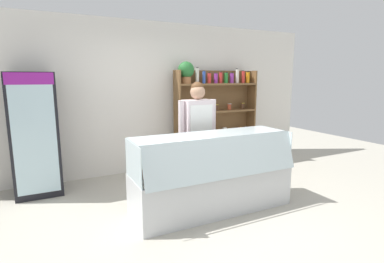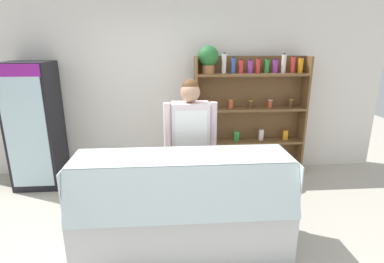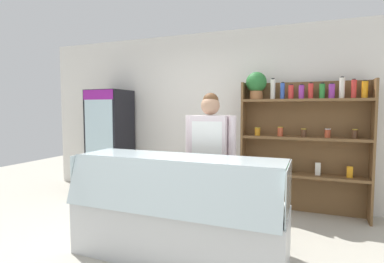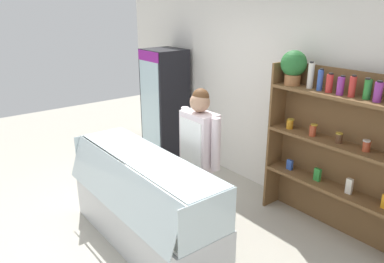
{
  "view_description": "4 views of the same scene",
  "coord_description": "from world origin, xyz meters",
  "px_view_note": "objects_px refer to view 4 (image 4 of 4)",
  "views": [
    {
      "loc": [
        -1.82,
        -3.18,
        1.72
      ],
      "look_at": [
        0.07,
        0.59,
        0.96
      ],
      "focal_mm": 28.0,
      "sensor_mm": 36.0,
      "label": 1
    },
    {
      "loc": [
        -0.03,
        -2.59,
        2.03
      ],
      "look_at": [
        0.2,
        0.44,
        1.13
      ],
      "focal_mm": 28.0,
      "sensor_mm": 36.0,
      "label": 2
    },
    {
      "loc": [
        1.28,
        -2.59,
        1.47
      ],
      "look_at": [
        0.02,
        0.57,
        1.22
      ],
      "focal_mm": 28.0,
      "sensor_mm": 36.0,
      "label": 3
    },
    {
      "loc": [
        3.16,
        -1.74,
        2.5
      ],
      "look_at": [
        0.25,
        0.54,
        1.23
      ],
      "focal_mm": 35.0,
      "sensor_mm": 36.0,
      "label": 4
    }
  ],
  "objects_px": {
    "shelving_unit": "(333,134)",
    "shop_clerk": "(199,149)",
    "drinks_fridge": "(165,103)",
    "deli_display_case": "(145,217)"
  },
  "relations": [
    {
      "from": "deli_display_case",
      "to": "shelving_unit",
      "type": "bearing_deg",
      "value": 60.27
    },
    {
      "from": "deli_display_case",
      "to": "shop_clerk",
      "type": "relative_size",
      "value": 1.26
    },
    {
      "from": "shelving_unit",
      "to": "shop_clerk",
      "type": "relative_size",
      "value": 1.21
    },
    {
      "from": "drinks_fridge",
      "to": "shelving_unit",
      "type": "bearing_deg",
      "value": 2.59
    },
    {
      "from": "deli_display_case",
      "to": "shop_clerk",
      "type": "xyz_separation_m",
      "value": [
        0.13,
        0.65,
        0.67
      ]
    },
    {
      "from": "drinks_fridge",
      "to": "shop_clerk",
      "type": "height_order",
      "value": "drinks_fridge"
    },
    {
      "from": "shelving_unit",
      "to": "deli_display_case",
      "type": "height_order",
      "value": "shelving_unit"
    },
    {
      "from": "deli_display_case",
      "to": "shop_clerk",
      "type": "bearing_deg",
      "value": 78.99
    },
    {
      "from": "drinks_fridge",
      "to": "deli_display_case",
      "type": "bearing_deg",
      "value": -39.18
    },
    {
      "from": "drinks_fridge",
      "to": "shop_clerk",
      "type": "relative_size",
      "value": 1.08
    }
  ]
}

